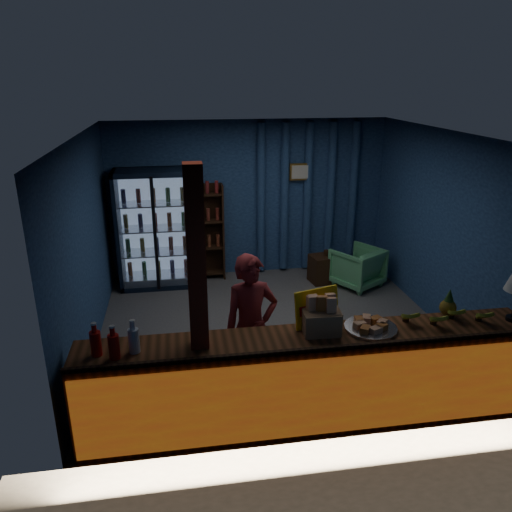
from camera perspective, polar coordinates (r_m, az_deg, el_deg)
The scene contains 18 objects.
ground at distance 6.83m, azimuth 1.93°, elevation -8.46°, with size 4.60×4.60×0.00m, color #515154.
room_walls at distance 6.24m, azimuth 2.10°, elevation 4.31°, with size 4.60×4.60×4.60m.
counter at distance 5.00m, azimuth 6.28°, elevation -13.91°, with size 4.40×0.57×0.99m.
support_post at distance 4.45m, azimuth -6.59°, elevation -6.21°, with size 0.16×0.16×2.60m, color maroon.
beverage_cooler at distance 8.16m, azimuth -11.38°, elevation 3.05°, with size 1.20×0.62×1.90m.
bottle_shelf at distance 8.34m, azimuth -5.44°, elevation 2.73°, with size 0.50×0.28×1.60m.
curtain_folds at distance 8.55m, azimuth 5.92°, elevation 6.66°, with size 1.74×0.14×2.50m.
framed_picture at distance 8.38m, azimuth 5.10°, elevation 9.56°, with size 0.36×0.04×0.28m.
shopkeeper at distance 5.24m, azimuth -0.57°, elevation -8.10°, with size 0.57×0.38×1.57m, color maroon.
green_chair at distance 8.26m, azimuth 11.48°, elevation -1.24°, with size 0.69×0.71×0.64m, color #5CB877.
side_table at distance 8.37m, azimuth 7.95°, elevation -1.41°, with size 0.56×0.44×0.55m.
yellow_sign at distance 4.88m, azimuth 6.98°, elevation -5.87°, with size 0.47×0.22×0.37m.
soda_bottles at distance 4.55m, azimuth -15.87°, elevation -9.46°, with size 0.42×0.18×0.31m.
snack_box_left at distance 4.79m, azimuth 7.39°, elevation -7.23°, with size 0.35×0.30×0.36m.
snack_box_centre at distance 4.81m, azimuth 7.44°, elevation -7.07°, with size 0.36×0.30×0.37m.
pastry_tray at distance 4.96m, azimuth 12.97°, elevation -7.86°, with size 0.51×0.51×0.08m.
banana_bunches at distance 5.28m, azimuth 20.77°, elevation -6.39°, with size 0.94×0.28×0.15m.
pineapple at distance 5.41m, azimuth 21.12°, elevation -5.26°, with size 0.17×0.17×0.29m.
Camera 1 is at (-1.18, -5.89, 3.25)m, focal length 35.00 mm.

